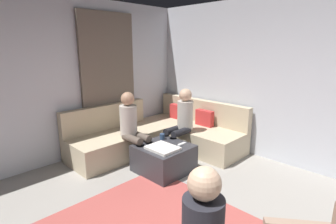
{
  "coord_description": "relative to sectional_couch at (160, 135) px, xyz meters",
  "views": [
    {
      "loc": [
        1.32,
        -1.36,
        1.91
      ],
      "look_at": [
        -1.63,
        1.63,
        0.85
      ],
      "focal_mm": 27.93,
      "sensor_mm": 36.0,
      "label": 1
    }
  ],
  "objects": [
    {
      "name": "game_remote",
      "position": [
        0.87,
        -0.37,
        0.15
      ],
      "size": [
        0.05,
        0.15,
        0.02
      ],
      "primitive_type": "cube",
      "color": "white",
      "rests_on": "ottoman"
    },
    {
      "name": "person_on_couch_back",
      "position": [
        0.48,
        0.06,
        0.38
      ],
      "size": [
        0.3,
        0.6,
        1.2
      ],
      "rotation": [
        0.0,
        0.0,
        3.14
      ],
      "color": "black",
      "rests_on": "ground_plane"
    },
    {
      "name": "curtain_panel",
      "position": [
        -0.76,
        -0.58,
        0.97
      ],
      "size": [
        0.06,
        1.1,
        2.5
      ],
      "primitive_type": "cube",
      "color": "#726659",
      "rests_on": "ground_plane"
    },
    {
      "name": "person_on_couch_side",
      "position": [
        0.15,
        -0.77,
        0.38
      ],
      "size": [
        0.6,
        0.3,
        1.2
      ],
      "rotation": [
        0.0,
        0.0,
        -1.57
      ],
      "color": "brown",
      "rests_on": "ground_plane"
    },
    {
      "name": "coffee_mug",
      "position": [
        0.47,
        -0.41,
        0.19
      ],
      "size": [
        0.08,
        0.08,
        0.1
      ],
      "primitive_type": "cylinder",
      "color": "#334C72",
      "rests_on": "ottoman"
    },
    {
      "name": "wall_back",
      "position": [
        2.08,
        1.06,
        1.07
      ],
      "size": [
        6.0,
        0.12,
        2.7
      ],
      "primitive_type": "cube",
      "color": "silver",
      "rests_on": "ground_plane"
    },
    {
      "name": "folded_blanket",
      "position": [
        0.79,
        -0.71,
        0.16
      ],
      "size": [
        0.44,
        0.36,
        0.04
      ],
      "primitive_type": "cube",
      "color": "white",
      "rests_on": "ottoman"
    },
    {
      "name": "sectional_couch",
      "position": [
        0.0,
        0.0,
        0.0
      ],
      "size": [
        2.1,
        2.55,
        0.87
      ],
      "color": "#C6B593",
      "rests_on": "ground_plane"
    },
    {
      "name": "wall_left",
      "position": [
        -0.86,
        -1.88,
        1.07
      ],
      "size": [
        0.12,
        6.0,
        2.7
      ],
      "primitive_type": "cube",
      "color": "silver",
      "rests_on": "ground_plane"
    },
    {
      "name": "ottoman",
      "position": [
        0.69,
        -0.59,
        -0.07
      ],
      "size": [
        0.76,
        0.76,
        0.42
      ],
      "primitive_type": "cube",
      "color": "#333338",
      "rests_on": "ground_plane"
    }
  ]
}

